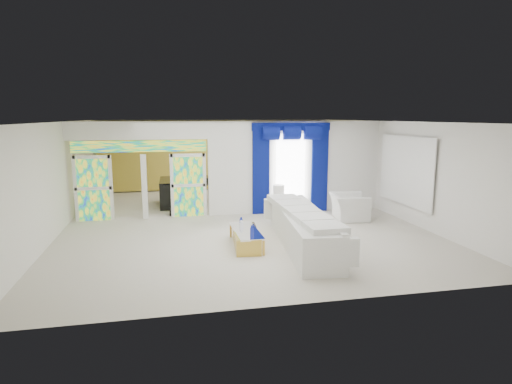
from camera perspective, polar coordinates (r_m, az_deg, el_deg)
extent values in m
plane|color=#B7AF9E|center=(13.12, -2.37, -3.89)|extent=(12.00, 12.00, 0.00)
cube|color=white|center=(14.30, 5.45, 3.35)|extent=(5.70, 0.18, 3.00)
cube|color=white|center=(13.58, -15.24, 7.88)|extent=(4.30, 0.18, 0.55)
cube|color=#994C3F|center=(13.90, -20.78, 0.46)|extent=(0.95, 0.04, 2.00)
cube|color=#994C3F|center=(13.74, -8.97, 0.90)|extent=(0.95, 0.04, 2.00)
cube|color=#994C3F|center=(13.61, -15.14, 5.88)|extent=(4.00, 0.05, 0.35)
cube|color=white|center=(14.14, 4.60, 3.08)|extent=(1.00, 0.02, 2.30)
cube|color=#031448|center=(13.87, 0.66, 2.77)|extent=(0.55, 0.10, 2.80)
cube|color=#031448|center=(14.43, 8.44, 2.95)|extent=(0.55, 0.10, 2.80)
cube|color=#031448|center=(14.01, 4.71, 8.64)|extent=(2.60, 0.12, 0.25)
cube|color=white|center=(13.63, 19.30, 2.71)|extent=(0.04, 2.70, 1.90)
cube|color=gold|center=(18.65, -5.43, 4.91)|extent=(9.70, 0.12, 2.90)
cube|color=silver|center=(10.61, 6.18, -4.99)|extent=(1.38, 4.43, 0.83)
cube|color=gold|center=(10.62, -1.33, -6.16)|extent=(0.75, 1.78, 0.38)
cube|color=white|center=(14.06, 4.20, -2.15)|extent=(1.19, 0.46, 0.39)
cylinder|color=white|center=(13.89, 3.03, -0.25)|extent=(0.36, 0.36, 0.58)
imported|color=silver|center=(13.59, 12.27, -1.93)|extent=(1.23, 1.35, 0.78)
cube|color=black|center=(15.65, -10.03, -0.01)|extent=(1.44, 1.87, 0.93)
cube|color=black|center=(14.14, -9.75, -2.43)|extent=(0.82, 0.33, 0.27)
cube|color=tan|center=(15.02, -21.04, -1.14)|extent=(0.67, 0.63, 0.83)
sphere|color=gold|center=(15.97, -12.77, 7.99)|extent=(0.60, 0.60, 0.60)
cylinder|color=#152197|center=(10.04, -0.54, -5.36)|extent=(0.09, 0.09, 0.21)
cylinder|color=white|center=(10.89, -1.95, -4.42)|extent=(0.11, 0.11, 0.10)
cylinder|color=#162497|center=(11.03, -1.98, -4.05)|extent=(0.08, 0.08, 0.17)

